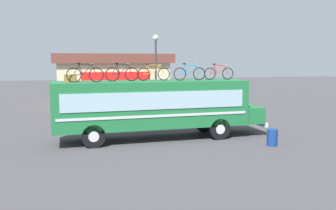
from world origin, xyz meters
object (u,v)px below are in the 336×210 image
Objects in this scene: rooftop_bicycle_4 at (189,73)px; rooftop_bicycle_5 at (219,73)px; street_lamp at (156,67)px; trash_bin at (272,138)px; luggage_bag_1 at (70,78)px; rooftop_bicycle_1 at (85,74)px; rooftop_bicycle_3 at (154,73)px; bus at (155,105)px; rooftop_bicycle_2 at (122,74)px.

rooftop_bicycle_5 is at bearing 6.10° from rooftop_bicycle_4.
trash_bin is at bearing -67.51° from street_lamp.
luggage_bag_1 is 0.79m from rooftop_bicycle_1.
rooftop_bicycle_1 is 3.53m from rooftop_bicycle_3.
rooftop_bicycle_4 is at bearing -11.01° from rooftop_bicycle_3.
luggage_bag_1 is at bearing -136.13° from street_lamp.
street_lamp is at bearing 49.30° from rooftop_bicycle_1.
rooftop_bicycle_1 is 9.43m from trash_bin.
rooftop_bicycle_4 is 1.03× the size of rooftop_bicycle_5.
rooftop_bicycle_4 reaches higher than rooftop_bicycle_3.
rooftop_bicycle_5 is 4.57m from trash_bin.
bus is at bearing -104.71° from street_lamp.
trash_bin is at bearing -18.96° from luggage_bag_1.
rooftop_bicycle_2 is 0.96× the size of rooftop_bicycle_3.
bus is 2.43m from rooftop_bicycle_4.
luggage_bag_1 reaches higher than trash_bin.
trash_bin is at bearing -65.95° from rooftop_bicycle_5.
rooftop_bicycle_4 reaches higher than trash_bin.
rooftop_bicycle_1 reaches higher than luggage_bag_1.
street_lamp is at bearing 112.49° from trash_bin.
street_lamp reaches higher than bus.
rooftop_bicycle_3 reaches higher than bus.
rooftop_bicycle_1 is at bearing -177.13° from rooftop_bicycle_5.
rooftop_bicycle_2 reaches higher than rooftop_bicycle_5.
luggage_bag_1 is at bearing 161.04° from trash_bin.
trash_bin is at bearing -33.65° from rooftop_bicycle_3.
luggage_bag_1 is at bearing -179.95° from rooftop_bicycle_5.
rooftop_bicycle_2 is at bearing 178.09° from bus.
luggage_bag_1 is at bearing -177.57° from rooftop_bicycle_3.
rooftop_bicycle_5 is at bearing -68.44° from street_lamp.
rooftop_bicycle_5 is at bearing 1.47° from bus.
rooftop_bicycle_2 reaches higher than trash_bin.
rooftop_bicycle_1 reaches higher than rooftop_bicycle_5.
rooftop_bicycle_5 is at bearing 0.05° from luggage_bag_1.
luggage_bag_1 is 6.01m from rooftop_bicycle_4.
luggage_bag_1 is 0.36× the size of rooftop_bicycle_2.
rooftop_bicycle_3 is at bearing 6.98° from rooftop_bicycle_2.
luggage_bag_1 is 10.08m from trash_bin.
luggage_bag_1 is (-4.18, 0.08, 1.41)m from bus.
rooftop_bicycle_4 is 0.30× the size of street_lamp.
rooftop_bicycle_2 is 0.98× the size of rooftop_bicycle_5.
luggage_bag_1 is 0.34× the size of rooftop_bicycle_3.
rooftop_bicycle_2 is 3.52m from rooftop_bicycle_4.
bus is 6.33× the size of rooftop_bicycle_1.
rooftop_bicycle_3 is at bearing 146.35° from trash_bin.
rooftop_bicycle_3 is (1.68, 0.21, -0.02)m from rooftop_bicycle_2.
rooftop_bicycle_1 is at bearing -175.70° from bus.
rooftop_bicycle_4 is 5.60m from street_lamp.
rooftop_bicycle_2 is at bearing 154.94° from trash_bin.
trash_bin is at bearing -31.59° from bus.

